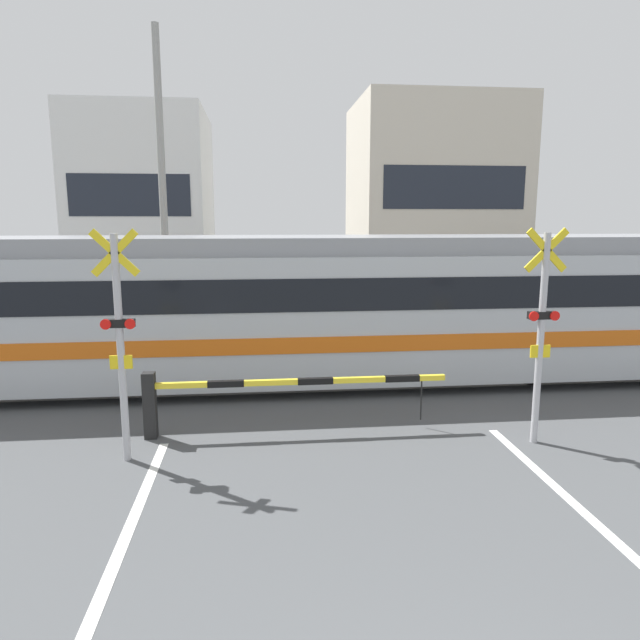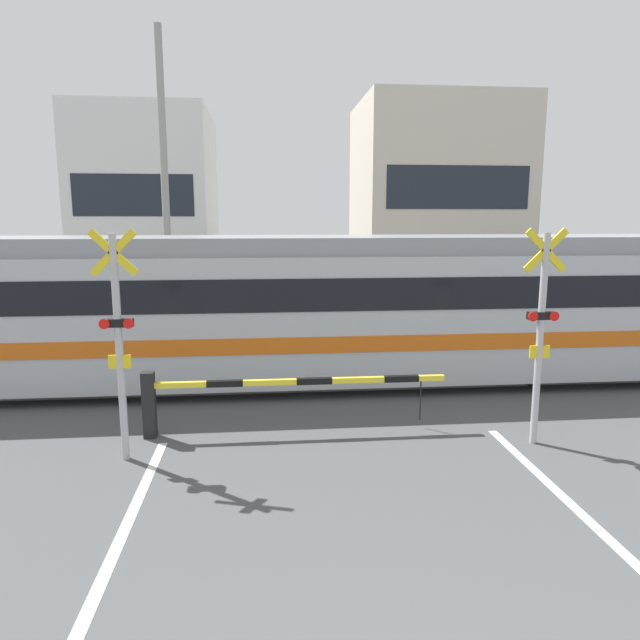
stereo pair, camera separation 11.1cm
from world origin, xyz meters
TOP-DOWN VIEW (x-y plane):
  - rail_track_near at (0.00, 9.94)m, footprint 50.00×0.10m
  - rail_track_far at (0.00, 11.38)m, footprint 50.00×0.10m
  - commuter_train at (-1.26, 10.66)m, footprint 19.12×2.79m
  - crossing_barrier_near at (-1.52, 7.69)m, footprint 5.05×0.20m
  - crossing_barrier_far at (1.52, 13.56)m, footprint 5.05×0.20m
  - crossing_signal_left at (-3.19, 6.84)m, footprint 0.68×0.15m
  - crossing_signal_right at (3.19, 6.84)m, footprint 0.68×0.15m
  - pedestrian at (0.81, 16.39)m, footprint 0.38×0.23m
  - building_left_of_street at (-6.11, 24.95)m, footprint 5.53×6.31m
  - building_right_of_street at (6.92, 24.95)m, footprint 7.14×6.31m
  - utility_pole_streetside at (-3.94, 16.06)m, footprint 0.22×0.22m

SIDE VIEW (x-z plane):
  - rail_track_near at x=0.00m, z-range 0.00..0.08m
  - rail_track_far at x=0.00m, z-range 0.00..0.08m
  - crossing_barrier_near at x=-1.52m, z-range 0.19..1.30m
  - crossing_barrier_far at x=1.52m, z-range 0.19..1.30m
  - pedestrian at x=0.81m, z-range 0.14..1.93m
  - commuter_train at x=-1.26m, z-range 0.11..3.31m
  - crossing_signal_left at x=-3.19m, z-range 0.18..3.61m
  - crossing_signal_right at x=3.19m, z-range 0.18..3.61m
  - building_left_of_street at x=-6.11m, z-range 0.00..8.11m
  - building_right_of_street at x=6.92m, z-range 0.00..8.78m
  - utility_pole_streetside at x=-3.94m, z-range 0.00..8.97m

